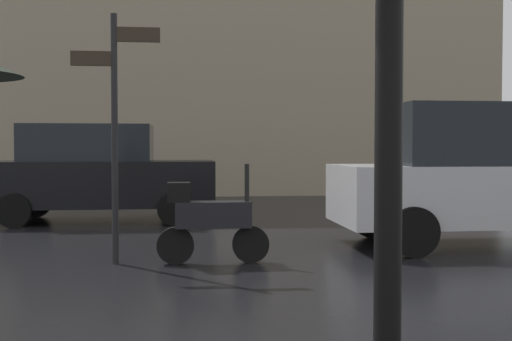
{
  "coord_description": "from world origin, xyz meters",
  "views": [
    {
      "loc": [
        -0.59,
        -2.84,
        1.43
      ],
      "look_at": [
        0.23,
        4.3,
        1.18
      ],
      "focal_mm": 44.81,
      "sensor_mm": 36.0,
      "label": 1
    }
  ],
  "objects_px": {
    "parked_scooter": "(210,219)",
    "parked_car_right": "(481,175)",
    "street_signpost": "(115,113)",
    "parked_car_left": "(98,173)"
  },
  "relations": [
    {
      "from": "parked_car_right",
      "to": "street_signpost",
      "type": "distance_m",
      "value": 5.32
    },
    {
      "from": "parked_car_right",
      "to": "street_signpost",
      "type": "relative_size",
      "value": 1.42
    },
    {
      "from": "parked_car_left",
      "to": "street_signpost",
      "type": "height_order",
      "value": "street_signpost"
    },
    {
      "from": "parked_car_left",
      "to": "parked_car_right",
      "type": "bearing_deg",
      "value": -23.97
    },
    {
      "from": "parked_car_left",
      "to": "parked_car_right",
      "type": "xyz_separation_m",
      "value": [
        6.0,
        -3.77,
        0.08
      ]
    },
    {
      "from": "parked_car_left",
      "to": "street_signpost",
      "type": "xyz_separation_m",
      "value": [
        0.83,
        -4.69,
        0.91
      ]
    },
    {
      "from": "parked_scooter",
      "to": "parked_car_left",
      "type": "relative_size",
      "value": 0.32
    },
    {
      "from": "parked_scooter",
      "to": "street_signpost",
      "type": "bearing_deg",
      "value": -179.44
    },
    {
      "from": "parked_scooter",
      "to": "street_signpost",
      "type": "xyz_separation_m",
      "value": [
        -1.15,
        0.12,
        1.31
      ]
    },
    {
      "from": "parked_scooter",
      "to": "parked_car_right",
      "type": "height_order",
      "value": "parked_car_right"
    }
  ]
}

